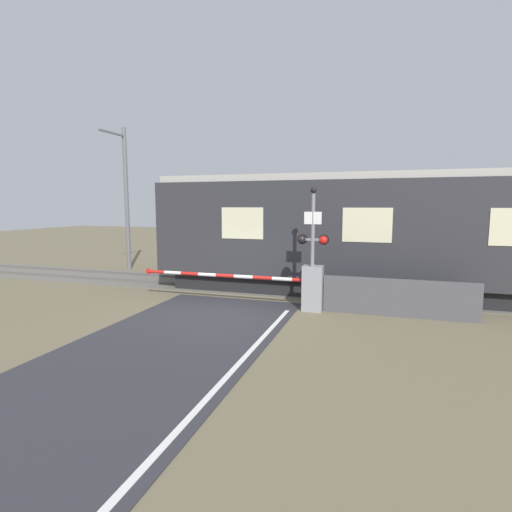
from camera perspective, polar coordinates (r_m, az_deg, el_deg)
The scene contains 7 objects.
ground_plane at distance 11.85m, azimuth -5.89°, elevation -8.30°, with size 80.00×80.00×0.00m, color #6B6047.
track_bed at distance 15.60m, azimuth 0.18°, elevation -4.37°, with size 36.00×3.20×0.13m.
train at distance 14.61m, azimuth 15.76°, elevation 3.04°, with size 15.18×3.04×4.23m.
crossing_barrier at distance 12.24m, azimuth 5.99°, elevation -4.30°, with size 6.07×0.44×1.38m.
signal_post at distance 11.81m, azimuth 8.09°, elevation 1.99°, with size 0.94×0.26×3.69m.
catenary_pole at distance 20.61m, azimuth -18.09°, elevation 8.05°, with size 0.20×1.90×6.85m.
roadside_fence at distance 12.10m, azimuth 19.71°, elevation -5.69°, with size 4.25×0.06×1.10m.
Camera 1 is at (4.60, -10.45, 3.18)m, focal length 28.00 mm.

